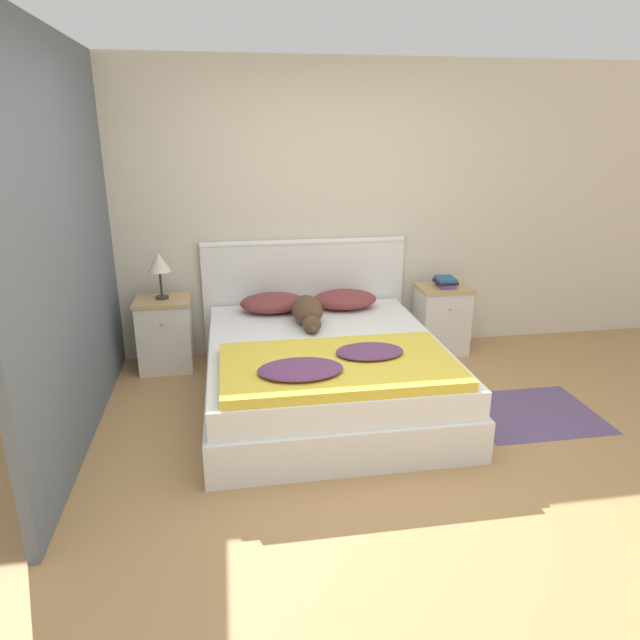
{
  "coord_description": "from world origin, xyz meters",
  "views": [
    {
      "loc": [
        -0.75,
        -2.89,
        1.98
      ],
      "look_at": [
        -0.07,
        1.2,
        0.58
      ],
      "focal_mm": 32.0,
      "sensor_mm": 36.0,
      "label": 1
    }
  ],
  "objects_px": {
    "pillow_right": "(345,299)",
    "book_stack": "(445,282)",
    "nightstand_left": "(165,334)",
    "table_lamp": "(159,264)",
    "pillow_left": "(273,303)",
    "dog": "(308,312)",
    "nightstand_right": "(441,319)",
    "bed": "(324,372)"
  },
  "relations": [
    {
      "from": "pillow_right",
      "to": "book_stack",
      "type": "distance_m",
      "value": 0.93
    },
    {
      "from": "nightstand_left",
      "to": "table_lamp",
      "type": "bearing_deg",
      "value": 90.0
    },
    {
      "from": "pillow_left",
      "to": "pillow_right",
      "type": "relative_size",
      "value": 1.0
    },
    {
      "from": "pillow_right",
      "to": "table_lamp",
      "type": "xyz_separation_m",
      "value": [
        -1.55,
        0.05,
        0.36
      ]
    },
    {
      "from": "pillow_right",
      "to": "book_stack",
      "type": "xyz_separation_m",
      "value": [
        0.92,
        0.01,
        0.12
      ]
    },
    {
      "from": "pillow_left",
      "to": "dog",
      "type": "xyz_separation_m",
      "value": [
        0.25,
        -0.37,
        0.02
      ]
    },
    {
      "from": "nightstand_left",
      "to": "nightstand_right",
      "type": "xyz_separation_m",
      "value": [
        2.47,
        0.0,
        0.0
      ]
    },
    {
      "from": "nightstand_right",
      "to": "table_lamp",
      "type": "relative_size",
      "value": 1.62
    },
    {
      "from": "dog",
      "to": "table_lamp",
      "type": "height_order",
      "value": "table_lamp"
    },
    {
      "from": "pillow_left",
      "to": "table_lamp",
      "type": "xyz_separation_m",
      "value": [
        -0.92,
        0.05,
        0.36
      ]
    },
    {
      "from": "nightstand_right",
      "to": "table_lamp",
      "type": "bearing_deg",
      "value": 179.75
    },
    {
      "from": "bed",
      "to": "nightstand_right",
      "type": "height_order",
      "value": "nightstand_right"
    },
    {
      "from": "nightstand_right",
      "to": "table_lamp",
      "type": "xyz_separation_m",
      "value": [
        -2.47,
        0.01,
        0.61
      ]
    },
    {
      "from": "book_stack",
      "to": "dog",
      "type": "bearing_deg",
      "value": -163.6
    },
    {
      "from": "bed",
      "to": "dog",
      "type": "bearing_deg",
      "value": 98.53
    },
    {
      "from": "bed",
      "to": "book_stack",
      "type": "distance_m",
      "value": 1.54
    },
    {
      "from": "bed",
      "to": "book_stack",
      "type": "bearing_deg",
      "value": 33.04
    },
    {
      "from": "nightstand_right",
      "to": "dog",
      "type": "distance_m",
      "value": 1.39
    },
    {
      "from": "nightstand_left",
      "to": "pillow_left",
      "type": "relative_size",
      "value": 1.11
    },
    {
      "from": "dog",
      "to": "pillow_left",
      "type": "bearing_deg",
      "value": 124.1
    },
    {
      "from": "dog",
      "to": "book_stack",
      "type": "xyz_separation_m",
      "value": [
        1.3,
        0.38,
        0.09
      ]
    },
    {
      "from": "book_stack",
      "to": "bed",
      "type": "bearing_deg",
      "value": -146.96
    },
    {
      "from": "bed",
      "to": "pillow_left",
      "type": "relative_size",
      "value": 3.7
    },
    {
      "from": "nightstand_right",
      "to": "pillow_left",
      "type": "height_order",
      "value": "pillow_left"
    },
    {
      "from": "bed",
      "to": "pillow_left",
      "type": "bearing_deg",
      "value": 111.62
    },
    {
      "from": "bed",
      "to": "dog",
      "type": "height_order",
      "value": "dog"
    },
    {
      "from": "bed",
      "to": "pillow_left",
      "type": "distance_m",
      "value": 0.91
    },
    {
      "from": "dog",
      "to": "table_lamp",
      "type": "relative_size",
      "value": 1.62
    },
    {
      "from": "pillow_right",
      "to": "book_stack",
      "type": "bearing_deg",
      "value": 0.75
    },
    {
      "from": "dog",
      "to": "table_lamp",
      "type": "bearing_deg",
      "value": 160.29
    },
    {
      "from": "pillow_right",
      "to": "nightstand_left",
      "type": "bearing_deg",
      "value": 178.59
    },
    {
      "from": "dog",
      "to": "book_stack",
      "type": "height_order",
      "value": "book_stack"
    },
    {
      "from": "table_lamp",
      "to": "pillow_right",
      "type": "bearing_deg",
      "value": -1.81
    },
    {
      "from": "dog",
      "to": "bed",
      "type": "bearing_deg",
      "value": -81.47
    },
    {
      "from": "dog",
      "to": "nightstand_right",
      "type": "bearing_deg",
      "value": 17.48
    },
    {
      "from": "book_stack",
      "to": "pillow_right",
      "type": "bearing_deg",
      "value": -179.25
    },
    {
      "from": "nightstand_right",
      "to": "pillow_right",
      "type": "height_order",
      "value": "pillow_right"
    },
    {
      "from": "bed",
      "to": "table_lamp",
      "type": "distance_m",
      "value": 1.65
    },
    {
      "from": "nightstand_left",
      "to": "nightstand_right",
      "type": "distance_m",
      "value": 2.47
    },
    {
      "from": "pillow_right",
      "to": "table_lamp",
      "type": "bearing_deg",
      "value": 178.19
    },
    {
      "from": "book_stack",
      "to": "pillow_left",
      "type": "bearing_deg",
      "value": -179.56
    },
    {
      "from": "nightstand_left",
      "to": "book_stack",
      "type": "relative_size",
      "value": 2.84
    }
  ]
}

